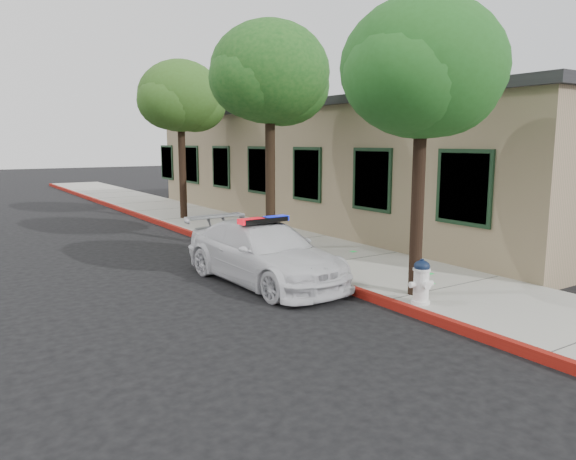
# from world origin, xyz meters

# --- Properties ---
(ground) EXTENTS (120.00, 120.00, 0.00)m
(ground) POSITION_xyz_m (0.00, 0.00, 0.00)
(ground) COLOR black
(ground) RESTS_ON ground
(sidewalk) EXTENTS (3.20, 60.00, 0.15)m
(sidewalk) POSITION_xyz_m (1.60, 3.00, 0.07)
(sidewalk) COLOR #9C9A8E
(sidewalk) RESTS_ON ground
(red_curb) EXTENTS (0.14, 60.00, 0.16)m
(red_curb) POSITION_xyz_m (0.06, 3.00, 0.08)
(red_curb) COLOR maroon
(red_curb) RESTS_ON ground
(clapboard_building) EXTENTS (7.30, 20.89, 4.24)m
(clapboard_building) POSITION_xyz_m (6.69, 9.00, 2.13)
(clapboard_building) COLOR #977962
(clapboard_building) RESTS_ON ground
(police_car) EXTENTS (2.08, 4.49, 1.39)m
(police_car) POSITION_xyz_m (-0.90, 2.78, 0.64)
(police_car) COLOR silver
(police_car) RESTS_ON ground
(fire_hydrant) EXTENTS (0.45, 0.39, 0.79)m
(fire_hydrant) POSITION_xyz_m (0.35, -0.47, 0.55)
(fire_hydrant) COLOR white
(fire_hydrant) RESTS_ON sidewalk
(street_tree_near) EXTENTS (3.17, 2.89, 5.29)m
(street_tree_near) POSITION_xyz_m (0.71, 0.01, 4.09)
(street_tree_near) COLOR black
(street_tree_near) RESTS_ON sidewalk
(street_tree_mid) EXTENTS (3.33, 3.06, 5.85)m
(street_tree_mid) POSITION_xyz_m (0.84, 5.35, 4.56)
(street_tree_mid) COLOR black
(street_tree_mid) RESTS_ON sidewalk
(street_tree_far) EXTENTS (3.31, 3.03, 5.72)m
(street_tree_far) POSITION_xyz_m (1.15, 12.00, 4.45)
(street_tree_far) COLOR black
(street_tree_far) RESTS_ON sidewalk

